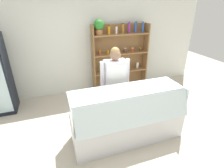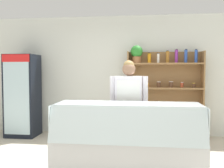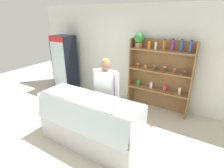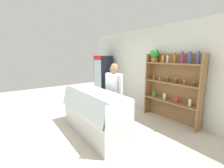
{
  "view_description": "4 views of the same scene",
  "coord_description": "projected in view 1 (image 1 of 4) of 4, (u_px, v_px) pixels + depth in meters",
  "views": [
    {
      "loc": [
        -1.02,
        -2.44,
        2.38
      ],
      "look_at": [
        -0.03,
        0.4,
        0.97
      ],
      "focal_mm": 28.0,
      "sensor_mm": 36.0,
      "label": 1
    },
    {
      "loc": [
        0.33,
        -3.43,
        1.46
      ],
      "look_at": [
        -0.17,
        0.63,
        1.24
      ],
      "focal_mm": 40.0,
      "sensor_mm": 36.0,
      "label": 2
    },
    {
      "loc": [
        1.96,
        -2.23,
        2.44
      ],
      "look_at": [
        0.3,
        0.51,
        1.15
      ],
      "focal_mm": 28.0,
      "sensor_mm": 36.0,
      "label": 3
    },
    {
      "loc": [
        3.1,
        -1.62,
        1.81
      ],
      "look_at": [
        0.08,
        0.55,
        1.11
      ],
      "focal_mm": 24.0,
      "sensor_mm": 36.0,
      "label": 4
    }
  ],
  "objects": [
    {
      "name": "back_wall",
      "position": [
        90.0,
        44.0,
        4.81
      ],
      "size": [
        6.8,
        0.1,
        2.7
      ],
      "primitive_type": "cube",
      "color": "silver",
      "rests_on": "ground"
    },
    {
      "name": "deli_display_case",
      "position": [
        127.0,
        124.0,
        3.29
      ],
      "size": [
        2.03,
        0.77,
        1.01
      ],
      "color": "silver",
      "rests_on": "ground"
    },
    {
      "name": "shelving_unit",
      "position": [
        118.0,
        52.0,
        4.9
      ],
      "size": [
        1.61,
        0.29,
        2.0
      ],
      "color": "olive",
      "rests_on": "ground"
    },
    {
      "name": "shop_clerk",
      "position": [
        115.0,
        80.0,
        3.52
      ],
      "size": [
        0.61,
        0.25,
        1.63
      ],
      "color": "#2D2D38",
      "rests_on": "ground"
    },
    {
      "name": "ground_plane",
      "position": [
        120.0,
        137.0,
        3.39
      ],
      "size": [
        12.0,
        12.0,
        0.0
      ],
      "primitive_type": "plane",
      "color": "beige"
    }
  ]
}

